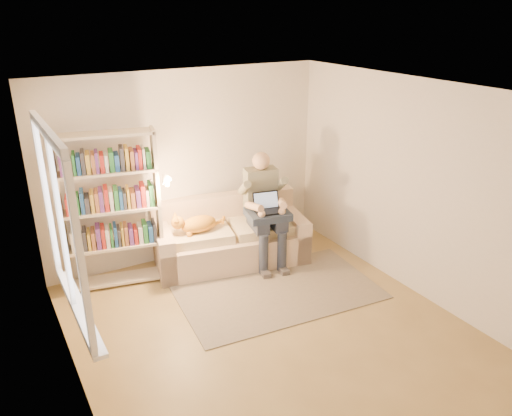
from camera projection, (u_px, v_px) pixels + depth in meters
floor at (272, 332)px, 5.50m from camera, size 4.50×4.50×0.00m
ceiling at (276, 93)px, 4.52m from camera, size 4.00×4.50×0.02m
wall_left at (67, 274)px, 4.08m from camera, size 0.02×4.50×2.60m
wall_right at (416, 190)px, 5.94m from camera, size 0.02×4.50×2.60m
wall_back at (187, 166)px, 6.81m from camera, size 4.00×0.02×2.60m
wall_front at (460, 347)px, 3.20m from camera, size 4.00×0.02×2.60m
window at (68, 255)px, 4.23m from camera, size 0.12×1.52×1.69m
sofa at (230, 239)px, 6.95m from camera, size 2.20×1.33×0.87m
person at (264, 203)px, 6.74m from camera, size 0.56×0.76×1.54m
cat at (195, 224)px, 6.55m from camera, size 0.76×0.36×0.27m
blanket at (270, 214)px, 6.65m from camera, size 0.64×0.56×0.10m
laptop at (270, 206)px, 6.61m from camera, size 0.41×0.36×0.31m
bookshelf at (111, 204)px, 6.07m from camera, size 1.31×0.63×2.00m
rug at (278, 291)px, 6.26m from camera, size 2.57×1.67×0.01m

